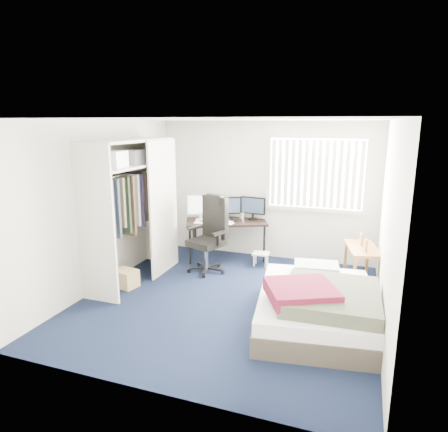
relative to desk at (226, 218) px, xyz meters
name	(u,v)px	position (x,y,z in m)	size (l,w,h in m)	color
ground	(228,301)	(0.64, -1.75, -0.75)	(4.20, 4.20, 0.00)	black
room_shell	(228,196)	(0.64, -1.75, 0.76)	(4.20, 4.20, 4.20)	silver
window_assembly	(316,174)	(1.54, 0.29, 0.85)	(1.72, 0.09, 1.32)	white
closet	(131,197)	(-1.03, -1.49, 0.60)	(0.64, 1.84, 2.22)	beige
desk	(226,218)	(0.00, 0.00, 0.00)	(1.60, 1.20, 1.17)	black
office_chair	(210,242)	(-0.05, -0.71, -0.25)	(0.78, 0.78, 1.29)	black
footstool	(261,256)	(0.72, -0.20, -0.57)	(0.30, 0.25, 0.23)	white
nightstand	(362,251)	(2.39, -0.47, -0.22)	(0.60, 0.93, 0.77)	brown
bed	(318,305)	(1.91, -2.04, -0.48)	(1.68, 2.09, 0.63)	#3F362D
pine_box	(125,278)	(-1.01, -1.81, -0.61)	(0.36, 0.27, 0.27)	tan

